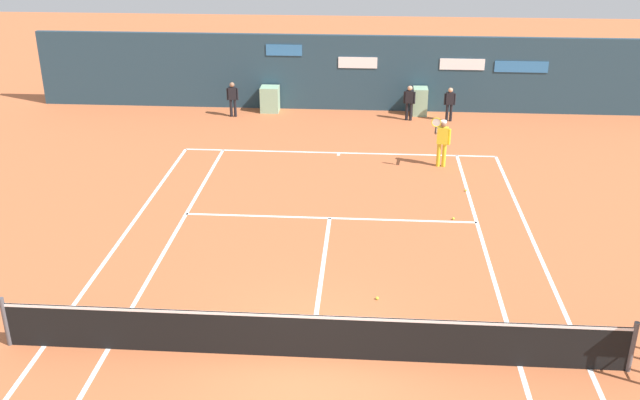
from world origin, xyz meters
TOP-DOWN VIEW (x-y plane):
  - ground_plane at (-0.00, 0.58)m, footprint 80.00×80.00m
  - tennis_net at (0.00, 0.00)m, footprint 12.10×0.10m
  - sponsor_back_wall at (-0.01, 16.97)m, footprint 25.00×1.02m
  - player_on_baseline at (3.36, 10.63)m, footprint 0.68×0.64m
  - ball_kid_left_post at (2.53, 15.64)m, footprint 0.45×0.22m
  - ball_kid_centre_post at (-4.35, 15.64)m, footprint 0.46×0.19m
  - ball_kid_right_post at (4.07, 15.64)m, footprint 0.44×0.18m
  - tennis_ball_near_service_line at (3.38, 6.54)m, footprint 0.07×0.07m
  - tennis_ball_mid_court at (3.95, 8.58)m, footprint 0.07×0.07m
  - tennis_ball_by_sideline at (1.30, 2.22)m, footprint 0.07×0.07m

SIDE VIEW (x-z plane):
  - ground_plane at x=0.00m, z-range 0.00..0.01m
  - tennis_ball_near_service_line at x=3.38m, z-range 0.00..0.07m
  - tennis_ball_mid_court at x=3.95m, z-range 0.00..0.07m
  - tennis_ball_by_sideline at x=1.30m, z-range 0.00..0.07m
  - tennis_net at x=0.00m, z-range -0.02..1.05m
  - ball_kid_right_post at x=4.07m, z-range 0.10..1.42m
  - ball_kid_left_post at x=2.53m, z-range 0.10..1.47m
  - ball_kid_centre_post at x=-4.35m, z-range 0.10..1.48m
  - player_on_baseline at x=3.36m, z-range 0.05..1.84m
  - sponsor_back_wall at x=-0.01m, z-range -0.05..2.95m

